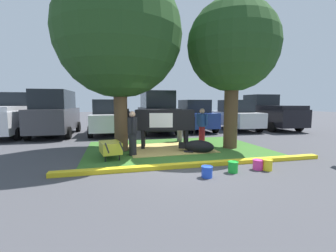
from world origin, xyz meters
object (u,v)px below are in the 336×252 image
sedan_silver (235,115)px  bucket_pink (258,164)px  suv_dark_grey (55,113)px  suv_black (157,112)px  person_visitor_near (133,132)px  person_visitor_far (202,126)px  bucket_blue (207,171)px  bucket_yellow (267,165)px  hatchback_white (109,117)px  calf_lying (198,147)px  cow_holstein (162,120)px  bucket_green (233,167)px  sedan_blue (194,116)px  person_handler (180,125)px  shade_tree_left (119,35)px  wheelbarrow (110,148)px  shade_tree_right (233,47)px  pickup_truck_black (268,113)px  pickup_truck_maroon (11,116)px

sedan_silver → bucket_pink: bearing=-116.4°
sedan_silver → suv_dark_grey: bearing=179.7°
suv_black → suv_dark_grey: bearing=179.7°
suv_dark_grey → person_visitor_near: bearing=-57.9°
person_visitor_far → sedan_silver: (4.28, 4.59, 0.13)m
bucket_blue → bucket_yellow: size_ratio=0.95×
suv_dark_grey → sedan_silver: bearing=-0.3°
hatchback_white → calf_lying: bearing=-62.1°
cow_holstein → bucket_green: (1.16, -3.57, -1.00)m
sedan_blue → suv_black: bearing=-171.7°
bucket_blue → person_visitor_far: bearing=69.5°
person_handler → bucket_yellow: (1.02, -4.96, -0.64)m
bucket_pink → suv_dark_grey: suv_dark_grey is taller
person_handler → person_visitor_near: bearing=-135.6°
calf_lying → bucket_blue: bearing=-106.5°
shade_tree_left → person_handler: (2.78, 1.46, -3.52)m
wheelbarrow → sedan_silver: size_ratio=0.37×
cow_holstein → bucket_pink: cow_holstein is taller
hatchback_white → suv_black: bearing=-0.4°
cow_holstein → wheelbarrow: size_ratio=1.91×
bucket_green → shade_tree_left: bearing=128.8°
suv_dark_grey → suv_black: 5.78m
shade_tree_right → sedan_blue: bearing=84.1°
person_visitor_far → bucket_blue: (-1.54, -4.10, -0.70)m
hatchback_white → suv_black: size_ratio=0.96×
bucket_blue → person_visitor_near: bearing=120.1°
shade_tree_left → sedan_blue: shade_tree_left is taller
calf_lying → pickup_truck_black: bearing=39.1°
person_visitor_far → sedan_blue: sedan_blue is taller
cow_holstein → person_handler: size_ratio=2.06×
bucket_green → person_handler: bearing=90.0°
person_handler → person_visitor_far: (0.70, -1.01, 0.05)m
wheelbarrow → cow_holstein: bearing=33.2°
cow_holstein → sedan_silver: (6.14, 4.92, -0.17)m
shade_tree_left → pickup_truck_maroon: size_ratio=1.22×
suv_dark_grey → hatchback_white: (2.90, -0.01, -0.29)m
bucket_pink → sedan_blue: 8.95m
hatchback_white → bucket_pink: bearing=-64.1°
pickup_truck_maroon → person_visitor_near: bearing=-46.6°
person_handler → bucket_green: 4.96m
person_handler → person_visitor_near: 3.39m
calf_lying → person_visitor_near: 2.44m
bucket_blue → bucket_pink: 1.67m
person_visitor_near → pickup_truck_maroon: pickup_truck_maroon is taller
person_handler → suv_black: 3.65m
bucket_yellow → suv_dark_grey: size_ratio=0.07×
suv_black → person_visitor_far: bearing=-76.4°
person_visitor_near → pickup_truck_maroon: (-6.14, 6.49, 0.28)m
shade_tree_right → sedan_silver: size_ratio=1.32×
calf_lying → sedan_silver: sedan_silver is taller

